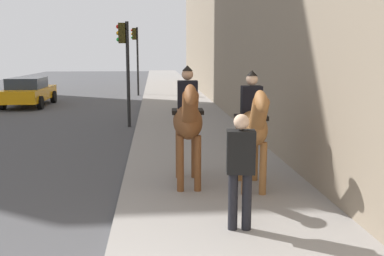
% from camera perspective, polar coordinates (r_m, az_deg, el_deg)
% --- Properties ---
extents(mounted_horse_near, '(2.15, 0.61, 2.31)m').
position_cam_1_polar(mounted_horse_near, '(8.29, -0.54, 1.09)').
color(mounted_horse_near, brown).
rests_on(mounted_horse_near, sidewalk_slab).
extents(mounted_horse_far, '(2.15, 0.66, 2.23)m').
position_cam_1_polar(mounted_horse_far, '(8.18, 7.83, 0.35)').
color(mounted_horse_far, brown).
rests_on(mounted_horse_far, sidewalk_slab).
extents(pedestrian_greeting, '(0.31, 0.43, 1.70)m').
position_cam_1_polar(pedestrian_greeting, '(6.27, 6.36, -4.74)').
color(pedestrian_greeting, black).
rests_on(pedestrian_greeting, sidewalk_slab).
extents(car_near_lane, '(4.47, 1.96, 1.44)m').
position_cam_1_polar(car_near_lane, '(23.33, -20.55, 4.50)').
color(car_near_lane, orange).
rests_on(car_near_lane, ground).
extents(traffic_light_near_curb, '(0.20, 0.44, 3.73)m').
position_cam_1_polar(traffic_light_near_curb, '(15.81, -8.73, 9.16)').
color(traffic_light_near_curb, black).
rests_on(traffic_light_near_curb, ground).
extents(traffic_light_far_curb, '(0.20, 0.44, 4.18)m').
position_cam_1_polar(traffic_light_far_curb, '(27.45, -7.31, 10.01)').
color(traffic_light_far_curb, black).
rests_on(traffic_light_far_curb, ground).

